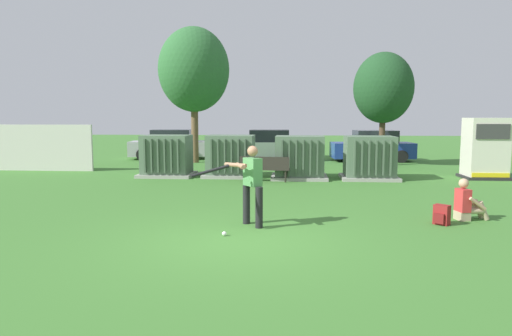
# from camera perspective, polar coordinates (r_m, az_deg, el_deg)

# --- Properties ---
(ground_plane) EXTENTS (96.00, 96.00, 0.00)m
(ground_plane) POSITION_cam_1_polar(r_m,az_deg,el_deg) (8.92, -2.37, -8.95)
(ground_plane) COLOR #3D752D
(fence_panel) EXTENTS (4.80, 0.12, 2.00)m
(fence_panel) POSITION_cam_1_polar(r_m,az_deg,el_deg) (22.04, -25.37, 2.29)
(fence_panel) COLOR beige
(fence_panel) RESTS_ON ground
(transformer_west) EXTENTS (2.10, 1.70, 1.62)m
(transformer_west) POSITION_cam_1_polar(r_m,az_deg,el_deg) (18.43, -11.01, 1.44)
(transformer_west) COLOR #9E9B93
(transformer_west) RESTS_ON ground
(transformer_mid_west) EXTENTS (2.10, 1.70, 1.62)m
(transformer_mid_west) POSITION_cam_1_polar(r_m,az_deg,el_deg) (18.00, -3.14, 1.43)
(transformer_mid_west) COLOR #9E9B93
(transformer_mid_west) RESTS_ON ground
(transformer_mid_east) EXTENTS (2.10, 1.70, 1.62)m
(transformer_mid_east) POSITION_cam_1_polar(r_m,az_deg,el_deg) (17.46, 5.41, 1.25)
(transformer_mid_east) COLOR #9E9B93
(transformer_mid_east) RESTS_ON ground
(transformer_east) EXTENTS (2.10, 1.70, 1.62)m
(transformer_east) POSITION_cam_1_polar(r_m,az_deg,el_deg) (17.77, 13.88, 1.18)
(transformer_east) COLOR #9E9B93
(transformer_east) RESTS_ON ground
(generator_enclosure) EXTENTS (1.60, 1.40, 2.30)m
(generator_enclosure) POSITION_cam_1_polar(r_m,az_deg,el_deg) (19.47, 26.57, 2.16)
(generator_enclosure) COLOR #262626
(generator_enclosure) RESTS_ON ground
(park_bench) EXTENTS (1.83, 0.55, 0.92)m
(park_bench) POSITION_cam_1_polar(r_m,az_deg,el_deg) (16.59, 1.09, 0.13)
(park_bench) COLOR #2D2823
(park_bench) RESTS_ON ground
(batter) EXTENTS (1.39, 1.23, 1.74)m
(batter) POSITION_cam_1_polar(r_m,az_deg,el_deg) (9.83, -0.70, -1.68)
(batter) COLOR black
(batter) RESTS_ON ground
(sports_ball) EXTENTS (0.09, 0.09, 0.09)m
(sports_ball) POSITION_cam_1_polar(r_m,az_deg,el_deg) (9.23, -3.96, -8.13)
(sports_ball) COLOR white
(sports_ball) RESTS_ON ground
(seated_spectator) EXTENTS (0.77, 0.61, 0.96)m
(seated_spectator) POSITION_cam_1_polar(r_m,az_deg,el_deg) (11.58, 24.70, -4.05)
(seated_spectator) COLOR tan
(seated_spectator) RESTS_ON ground
(backpack) EXTENTS (0.38, 0.37, 0.44)m
(backpack) POSITION_cam_1_polar(r_m,az_deg,el_deg) (10.88, 22.04, -5.44)
(backpack) COLOR maroon
(backpack) RESTS_ON ground
(tree_left) EXTENTS (3.55, 3.55, 6.79)m
(tree_left) POSITION_cam_1_polar(r_m,az_deg,el_deg) (23.72, -7.72, 11.96)
(tree_left) COLOR brown
(tree_left) RESTS_ON ground
(tree_center_left) EXTENTS (2.80, 2.80, 5.36)m
(tree_center_left) POSITION_cam_1_polar(r_m,az_deg,el_deg) (22.81, 15.54, 9.53)
(tree_center_left) COLOR #4C3828
(tree_center_left) RESTS_ON ground
(parked_car_leftmost) EXTENTS (4.39, 2.34, 1.62)m
(parked_car_leftmost) POSITION_cam_1_polar(r_m,az_deg,el_deg) (25.90, -10.68, 2.79)
(parked_car_leftmost) COLOR #B2B2B7
(parked_car_leftmost) RESTS_ON ground
(parked_car_left_of_center) EXTENTS (4.25, 2.01, 1.62)m
(parked_car_left_of_center) POSITION_cam_1_polar(r_m,az_deg,el_deg) (25.10, 1.43, 2.79)
(parked_car_left_of_center) COLOR silver
(parked_car_left_of_center) RESTS_ON ground
(parked_car_right_of_center) EXTENTS (4.33, 2.18, 1.62)m
(parked_car_right_of_center) POSITION_cam_1_polar(r_m,az_deg,el_deg) (24.91, 14.28, 2.56)
(parked_car_right_of_center) COLOR navy
(parked_car_right_of_center) RESTS_ON ground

